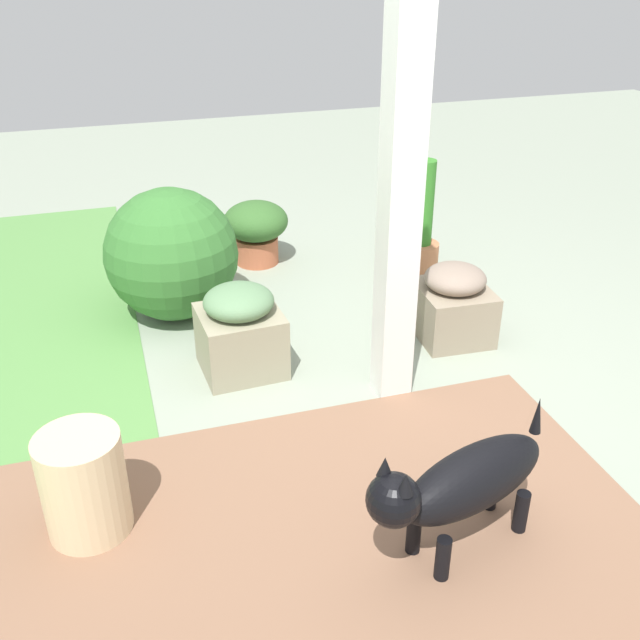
# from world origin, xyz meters

# --- Properties ---
(ground_plane) EXTENTS (12.00, 12.00, 0.00)m
(ground_plane) POSITION_xyz_m (0.00, 0.00, 0.00)
(ground_plane) COLOR gray
(brick_path) EXTENTS (1.80, 2.40, 0.02)m
(brick_path) POSITION_xyz_m (-0.80, 0.53, 0.01)
(brick_path) COLOR #845E47
(brick_path) RESTS_ON ground
(porch_pillar) EXTENTS (0.15, 0.15, 2.35)m
(porch_pillar) POSITION_xyz_m (0.18, -0.08, 1.17)
(porch_pillar) COLOR white
(porch_pillar) RESTS_ON ground
(stone_planter_nearest) EXTENTS (0.42, 0.38, 0.41)m
(stone_planter_nearest) POSITION_xyz_m (0.56, -0.58, 0.19)
(stone_planter_nearest) COLOR gray
(stone_planter_nearest) RESTS_ON ground
(stone_planter_mid) EXTENTS (0.39, 0.40, 0.45)m
(stone_planter_mid) POSITION_xyz_m (0.56, 0.54, 0.22)
(stone_planter_mid) COLOR gray
(stone_planter_mid) RESTS_ON ground
(round_shrub) EXTENTS (0.72, 0.72, 0.72)m
(round_shrub) POSITION_xyz_m (1.25, 0.77, 0.36)
(round_shrub) COLOR #35702F
(round_shrub) RESTS_ON ground
(terracotta_pot_tall) EXTENTS (0.23, 0.23, 0.72)m
(terracotta_pot_tall) POSITION_xyz_m (1.37, -0.76, 0.26)
(terracotta_pot_tall) COLOR #BC724B
(terracotta_pot_tall) RESTS_ON ground
(terracotta_pot_broad) EXTENTS (0.41, 0.41, 0.41)m
(terracotta_pot_broad) POSITION_xyz_m (1.82, 0.18, 0.24)
(terracotta_pot_broad) COLOR #B75E3F
(terracotta_pot_broad) RESTS_ON ground
(dog) EXTENTS (0.39, 0.75, 0.52)m
(dog) POSITION_xyz_m (-0.83, 0.08, 0.30)
(dog) COLOR black
(dog) RESTS_ON ground
(ceramic_urn) EXTENTS (0.30, 0.30, 0.41)m
(ceramic_urn) POSITION_xyz_m (-0.36, 1.29, 0.21)
(ceramic_urn) COLOR beige
(ceramic_urn) RESTS_ON ground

